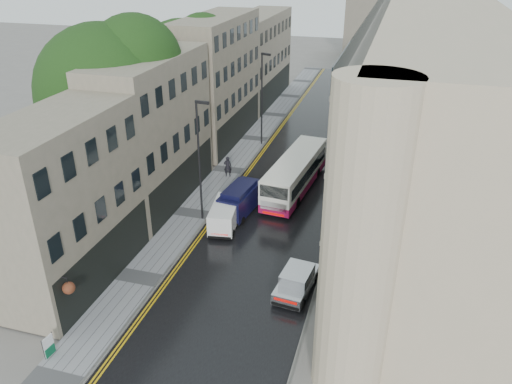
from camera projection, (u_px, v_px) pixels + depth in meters
The scene contains 16 objects.
road at pixel (294, 178), 42.83m from camera, with size 9.00×85.00×0.02m, color black.
left_sidewalk at pixel (229, 170), 44.25m from camera, with size 2.70×85.00×0.12m, color gray.
right_sidewalk at pixel (357, 185), 41.47m from camera, with size 1.80×85.00×0.12m, color slate.
old_shop_row at pixel (198, 94), 44.64m from camera, with size 4.50×56.00×12.00m, color gray, non-canonical shape.
modern_block at pixel (432, 115), 35.87m from camera, with size 8.00×40.00×14.00m, color tan, non-canonical shape.
tree_near at pixel (107, 114), 36.38m from camera, with size 10.56×10.56×13.89m, color black, non-canonical shape.
tree_far at pixel (183, 82), 47.80m from camera, with size 9.24×9.24×12.46m, color black, non-canonical shape.
cream_bus at pixel (270, 186), 38.14m from camera, with size 2.37×10.41×2.84m, color white, non-canonical shape.
white_lorry at pixel (337, 144), 45.01m from camera, with size 2.11×7.03×3.69m, color white, non-canonical shape.
silver_hatchback at pixel (276, 291), 27.78m from camera, with size 1.68×3.84×1.44m, color #A9AAAE, non-canonical shape.
white_van at pixel (210, 224), 34.01m from camera, with size 1.69×3.95×1.79m, color white, non-canonical shape.
navy_van at pixel (221, 205), 35.96m from camera, with size 1.79×4.48×2.29m, color black, non-canonical shape.
pedestrian at pixel (228, 167), 42.56m from camera, with size 0.66×0.44×1.82m, color black.
lamp_post_near at pixel (199, 163), 34.45m from camera, with size 0.99×0.22×8.78m, color black, non-canonical shape.
lamp_post_far at pixel (262, 100), 47.94m from camera, with size 1.00×0.22×8.93m, color black, non-canonical shape.
estate_sign at pixel (49, 346), 24.06m from camera, with size 0.08×0.67×1.11m, color white, non-canonical shape.
Camera 1 is at (7.64, -10.73, 18.08)m, focal length 35.00 mm.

